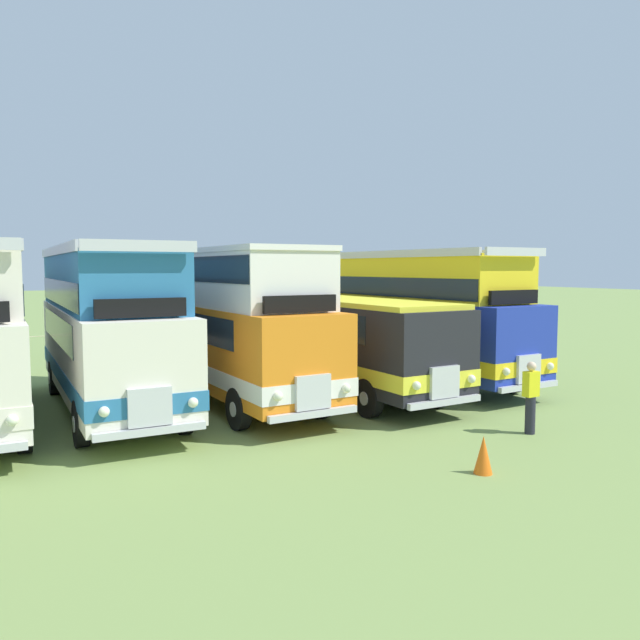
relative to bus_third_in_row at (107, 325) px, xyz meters
The scene contains 8 objects.
ground_plane 2.92m from the bus_third_in_row, ahead, with size 200.00×200.00×0.00m, color #7A934C.
bus_third_in_row is the anchor object (origin of this frame).
bus_fourth_in_row 3.43m from the bus_third_in_row, ahead, with size 2.78×10.75×4.49m.
bus_fifth_in_row 6.88m from the bus_third_in_row, ahead, with size 2.84×11.70×2.99m.
bus_sixth_in_row 10.29m from the bus_third_in_row, ahead, with size 2.82×10.08×4.52m.
cone_near_end 10.68m from the bus_third_in_row, 59.87° to the right, with size 0.36×0.36×0.73m, color orange.
marshal_person 11.26m from the bus_third_in_row, 42.04° to the right, with size 0.36×0.24×1.73m.
rope_fence_line 12.24m from the bus_third_in_row, 81.88° to the left, with size 23.22×0.08×1.05m.
Camera 1 is at (-4.82, -17.50, 3.94)m, focal length 34.82 mm.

